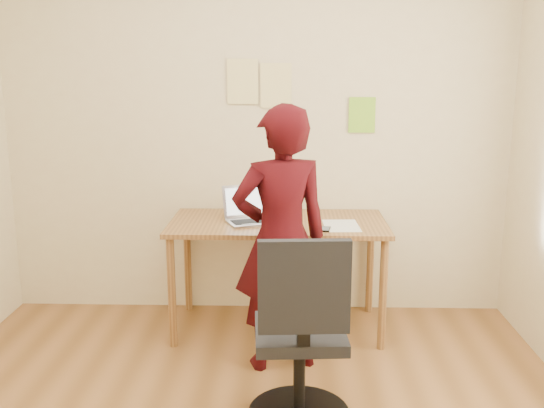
{
  "coord_description": "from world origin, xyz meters",
  "views": [
    {
      "loc": [
        0.22,
        -2.43,
        1.71
      ],
      "look_at": [
        0.13,
        0.95,
        0.95
      ],
      "focal_mm": 40.0,
      "sensor_mm": 36.0,
      "label": 1
    }
  ],
  "objects_px": {
    "desk": "(278,234)",
    "person": "(281,240)",
    "phone": "(325,229)",
    "office_chair": "(301,345)",
    "laptop": "(250,214)"
  },
  "relations": [
    {
      "from": "desk",
      "to": "phone",
      "type": "relative_size",
      "value": 11.64
    },
    {
      "from": "laptop",
      "to": "person",
      "type": "relative_size",
      "value": 0.26
    },
    {
      "from": "phone",
      "to": "office_chair",
      "type": "bearing_deg",
      "value": -91.43
    },
    {
      "from": "laptop",
      "to": "person",
      "type": "xyz_separation_m",
      "value": [
        0.21,
        -0.51,
        -0.03
      ]
    },
    {
      "from": "desk",
      "to": "phone",
      "type": "distance_m",
      "value": 0.37
    },
    {
      "from": "office_chair",
      "to": "person",
      "type": "xyz_separation_m",
      "value": [
        -0.1,
        0.62,
        0.34
      ]
    },
    {
      "from": "office_chair",
      "to": "laptop",
      "type": "bearing_deg",
      "value": 101.71
    },
    {
      "from": "laptop",
      "to": "office_chair",
      "type": "height_order",
      "value": "office_chair"
    },
    {
      "from": "desk",
      "to": "person",
      "type": "height_order",
      "value": "person"
    },
    {
      "from": "phone",
      "to": "laptop",
      "type": "bearing_deg",
      "value": 165.36
    },
    {
      "from": "person",
      "to": "office_chair",
      "type": "bearing_deg",
      "value": 83.21
    },
    {
      "from": "desk",
      "to": "laptop",
      "type": "distance_m",
      "value": 0.23
    },
    {
      "from": "desk",
      "to": "phone",
      "type": "height_order",
      "value": "phone"
    },
    {
      "from": "laptop",
      "to": "person",
      "type": "distance_m",
      "value": 0.56
    },
    {
      "from": "desk",
      "to": "person",
      "type": "relative_size",
      "value": 0.92
    }
  ]
}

